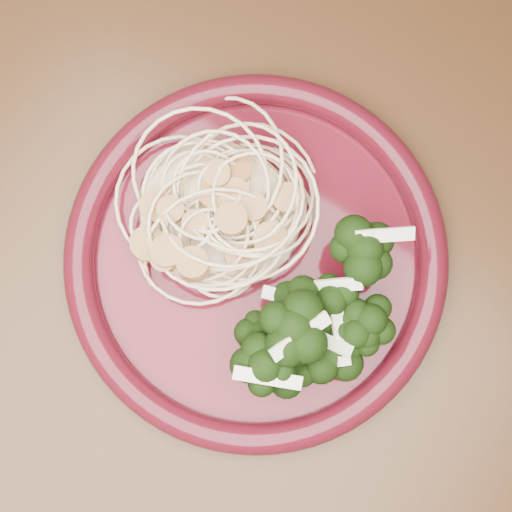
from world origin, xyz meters
The scene contains 7 objects.
room centered at (0.00, 0.00, 1.30)m, with size 3.50×3.50×3.50m.
dining_table centered at (0.00, 0.00, 0.65)m, with size 1.20×0.80×0.75m.
dinner_plate centered at (-0.06, 0.06, 0.76)m, with size 0.39×0.39×0.03m.
spaghetti_pile centered at (-0.10, 0.08, 0.77)m, with size 0.14×0.12×0.03m, color beige.
scallop_cluster centered at (-0.10, 0.08, 0.81)m, with size 0.13×0.13×0.04m, color #B87F44, non-canonical shape.
broccoli_pile centered at (0.00, 0.05, 0.79)m, with size 0.10×0.17×0.06m, color black.
onion_garnish centered at (0.00, 0.05, 0.82)m, with size 0.07×0.11×0.05m, color white, non-canonical shape.
Camera 1 is at (-0.01, -0.01, 1.33)m, focal length 50.00 mm.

